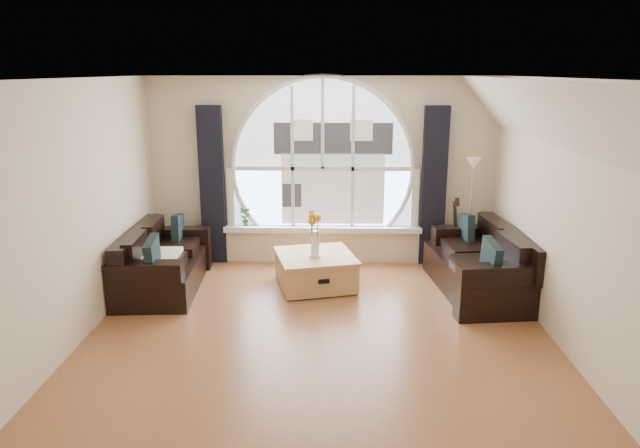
{
  "coord_description": "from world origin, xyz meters",
  "views": [
    {
      "loc": [
        0.14,
        -5.57,
        2.78
      ],
      "look_at": [
        0.0,
        0.9,
        1.05
      ],
      "focal_mm": 32.46,
      "sensor_mm": 36.0,
      "label": 1
    }
  ],
  "objects_px": {
    "coffee_chest": "(315,269)",
    "floor_lamp": "(470,214)",
    "guitar": "(454,233)",
    "potted_plant": "(245,216)",
    "sofa_right": "(480,262)",
    "vase_flowers": "(315,228)",
    "sofa_left": "(164,259)"
  },
  "relations": [
    {
      "from": "sofa_right",
      "to": "guitar",
      "type": "height_order",
      "value": "guitar"
    },
    {
      "from": "floor_lamp",
      "to": "guitar",
      "type": "relative_size",
      "value": 1.51
    },
    {
      "from": "sofa_right",
      "to": "potted_plant",
      "type": "xyz_separation_m",
      "value": [
        -3.18,
        1.18,
        0.3
      ]
    },
    {
      "from": "vase_flowers",
      "to": "coffee_chest",
      "type": "bearing_deg",
      "value": 88.34
    },
    {
      "from": "vase_flowers",
      "to": "guitar",
      "type": "distance_m",
      "value": 2.16
    },
    {
      "from": "sofa_right",
      "to": "vase_flowers",
      "type": "bearing_deg",
      "value": 171.46
    },
    {
      "from": "potted_plant",
      "to": "sofa_left",
      "type": "bearing_deg",
      "value": -129.04
    },
    {
      "from": "vase_flowers",
      "to": "guitar",
      "type": "bearing_deg",
      "value": 23.83
    },
    {
      "from": "coffee_chest",
      "to": "vase_flowers",
      "type": "distance_m",
      "value": 0.6
    },
    {
      "from": "floor_lamp",
      "to": "potted_plant",
      "type": "height_order",
      "value": "floor_lamp"
    },
    {
      "from": "sofa_left",
      "to": "guitar",
      "type": "xyz_separation_m",
      "value": [
        3.93,
        0.88,
        0.13
      ]
    },
    {
      "from": "vase_flowers",
      "to": "floor_lamp",
      "type": "height_order",
      "value": "floor_lamp"
    },
    {
      "from": "sofa_right",
      "to": "vase_flowers",
      "type": "xyz_separation_m",
      "value": [
        -2.11,
        0.07,
        0.43
      ]
    },
    {
      "from": "sofa_left",
      "to": "potted_plant",
      "type": "height_order",
      "value": "potted_plant"
    },
    {
      "from": "sofa_right",
      "to": "sofa_left",
      "type": "bearing_deg",
      "value": 172.63
    },
    {
      "from": "coffee_chest",
      "to": "guitar",
      "type": "xyz_separation_m",
      "value": [
        1.95,
        0.77,
        0.29
      ]
    },
    {
      "from": "guitar",
      "to": "sofa_right",
      "type": "bearing_deg",
      "value": -92.08
    },
    {
      "from": "sofa_left",
      "to": "vase_flowers",
      "type": "bearing_deg",
      "value": -3.09
    },
    {
      "from": "potted_plant",
      "to": "sofa_right",
      "type": "bearing_deg",
      "value": -20.34
    },
    {
      "from": "floor_lamp",
      "to": "sofa_right",
      "type": "bearing_deg",
      "value": -94.2
    },
    {
      "from": "sofa_right",
      "to": "potted_plant",
      "type": "distance_m",
      "value": 3.4
    },
    {
      "from": "coffee_chest",
      "to": "vase_flowers",
      "type": "height_order",
      "value": "vase_flowers"
    },
    {
      "from": "coffee_chest",
      "to": "potted_plant",
      "type": "distance_m",
      "value": 1.54
    },
    {
      "from": "coffee_chest",
      "to": "guitar",
      "type": "height_order",
      "value": "guitar"
    },
    {
      "from": "coffee_chest",
      "to": "floor_lamp",
      "type": "bearing_deg",
      "value": 6.4
    },
    {
      "from": "sofa_right",
      "to": "guitar",
      "type": "distance_m",
      "value": 0.96
    },
    {
      "from": "vase_flowers",
      "to": "floor_lamp",
      "type": "distance_m",
      "value": 2.37
    },
    {
      "from": "guitar",
      "to": "potted_plant",
      "type": "relative_size",
      "value": 3.54
    },
    {
      "from": "sofa_left",
      "to": "guitar",
      "type": "distance_m",
      "value": 4.03
    },
    {
      "from": "vase_flowers",
      "to": "sofa_left",
      "type": "bearing_deg",
      "value": -179.55
    },
    {
      "from": "floor_lamp",
      "to": "guitar",
      "type": "height_order",
      "value": "floor_lamp"
    },
    {
      "from": "vase_flowers",
      "to": "potted_plant",
      "type": "bearing_deg",
      "value": 133.95
    }
  ]
}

